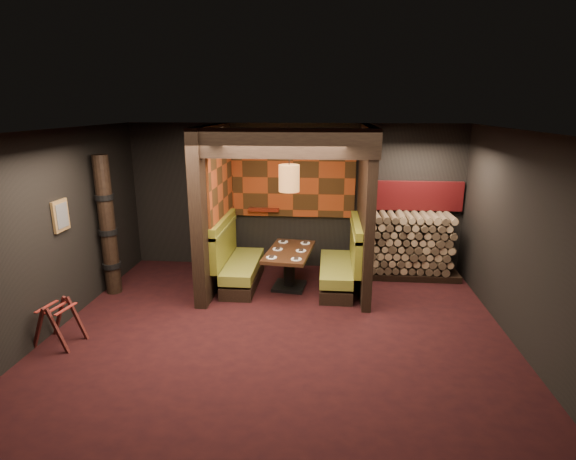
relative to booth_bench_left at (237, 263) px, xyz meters
The scene contains 23 objects.
floor 1.95m from the booth_bench_left, 59.77° to the right, with size 6.50×5.50×0.02m, color black.
ceiling 3.11m from the booth_bench_left, 59.77° to the right, with size 6.50×5.50×0.02m, color black.
wall_back 1.79m from the booth_bench_left, 49.10° to the left, with size 6.50×0.02×2.85m, color black.
wall_front 4.63m from the booth_bench_left, 77.70° to the right, with size 6.50×0.02×2.85m, color black.
wall_left 3.01m from the booth_bench_left, 144.33° to the right, with size 0.02×5.50×2.85m, color black.
wall_right 4.65m from the booth_bench_left, 21.35° to the right, with size 0.02×5.50×2.85m, color black.
partition_left 1.10m from the booth_bench_left, behind, with size 0.20×2.20×2.85m, color black.
partition_right 2.48m from the booth_bench_left, ahead, with size 0.15×2.10×2.85m, color black.
header_beam 2.60m from the booth_bench_left, 45.41° to the right, with size 2.85×0.18×0.44m, color black.
tapa_back_panel 2.00m from the booth_bench_left, 48.54° to the left, with size 2.40×0.06×1.55m, color #923614.
tapa_side_panel 1.48m from the booth_bench_left, 146.90° to the left, with size 0.04×1.85×1.45m, color #923614.
lacquer_shelf 1.32m from the booth_bench_left, 70.12° to the left, with size 0.60×0.12×0.07m, color #63190D.
booth_bench_left is the anchor object (origin of this frame).
booth_bench_right 1.89m from the booth_bench_left, ahead, with size 0.68×1.60×1.14m.
dining_table 0.97m from the booth_bench_left, ahead, with size 0.88×1.42×0.71m.
place_settings 1.02m from the booth_bench_left, ahead, with size 0.70×1.14×0.03m.
pendant_lamp 1.87m from the booth_bench_left, ahead, with size 0.35×0.35×1.08m.
framed_picture 3.00m from the booth_bench_left, 145.49° to the right, with size 0.05×0.36×0.46m.
luggage_rack 3.07m from the booth_bench_left, 130.86° to the right, with size 0.66×0.51×0.65m.
totem_column 2.30m from the booth_bench_left, 165.25° to the right, with size 0.31×0.31×2.40m.
firewood_stack 3.33m from the booth_bench_left, 12.17° to the left, with size 1.73×0.70×1.22m.
mosaic_header 3.58m from the booth_bench_left, 17.60° to the left, with size 1.83×0.10×0.56m, color maroon.
bay_front_post 2.58m from the booth_bench_left, ahead, with size 0.08×0.08×2.85m, color black.
Camera 1 is at (0.64, -5.92, 3.16)m, focal length 28.00 mm.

